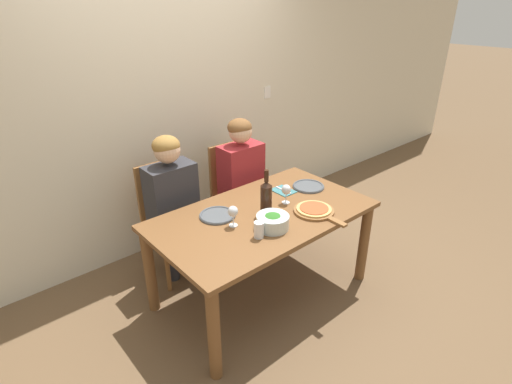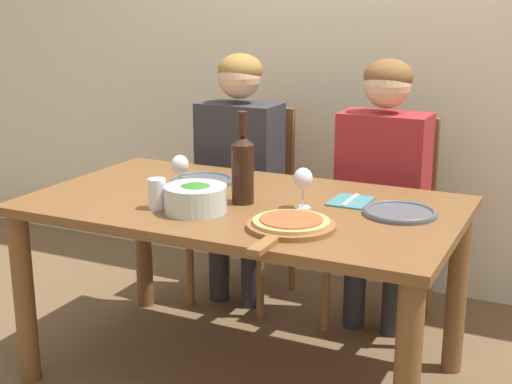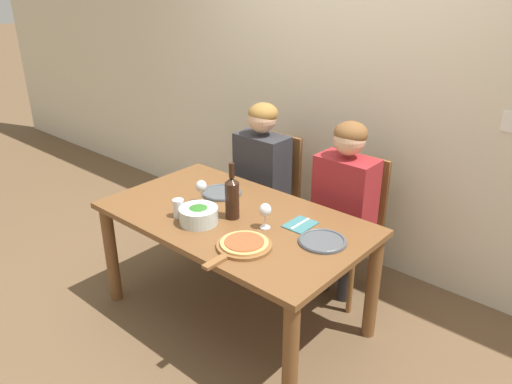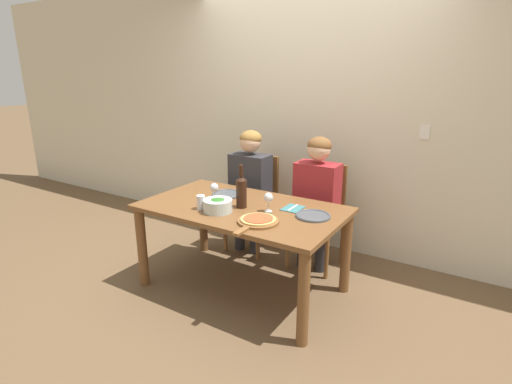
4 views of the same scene
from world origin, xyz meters
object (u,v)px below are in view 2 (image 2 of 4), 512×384
Objects in this scene: person_woman at (238,157)px; water_tumbler at (157,194)px; wine_glass_right at (303,180)px; pizza_on_board at (290,225)px; wine_glass_left at (180,167)px; dinner_plate_left at (202,180)px; fork_on_napkin at (351,201)px; dinner_plate_right at (400,212)px; wine_bottle at (243,167)px; chair_right at (387,215)px; person_man at (382,172)px; broccoli_bowl at (196,198)px; chair_left at (249,197)px.

person_woman reaches higher than water_tumbler.
person_woman is 8.04× the size of wine_glass_right.
wine_glass_left is at bearing 157.41° from pizza_on_board.
dinner_plate_left is 1.44× the size of fork_on_napkin.
dinner_plate_right is (0.93, -0.58, 0.00)m from person_woman.
chair_right is at bearing 67.18° from wine_bottle.
person_man is 8.04× the size of wine_glass_left.
person_man is 0.96m from broccoli_bowl.
wine_glass_right is 1.36× the size of water_tumbler.
fork_on_napkin is (0.02, -0.50, -0.00)m from person_man.
chair_right is at bearing 59.82° from water_tumbler.
chair_right is at bearing 43.81° from dinner_plate_left.
fork_on_napkin is (0.60, 0.38, -0.05)m from water_tumbler.
fork_on_napkin is (0.13, 0.16, -0.10)m from wine_glass_right.
chair_right is at bearing 92.00° from fork_on_napkin.
chair_left is at bearing 96.25° from wine_glass_left.
dinner_plate_left is 1.00× the size of dinner_plate_right.
wine_glass_right is 0.23m from fork_on_napkin.
chair_left is 6.23× the size of wine_glass_left.
wine_bottle is at bearing -173.24° from wine_glass_right.
person_woman is 1.00× the size of person_man.
dinner_plate_left is 0.20m from wine_glass_left.
person_man reaches higher than wine_glass_right.
wine_glass_left is at bearing -83.75° from chair_left.
wine_glass_left is at bearing -128.43° from chair_right.
pizza_on_board is 0.62m from wine_glass_left.
wine_bottle is 0.79× the size of pizza_on_board.
chair_right reaches higher than wine_glass_left.
water_tumbler is at bearing -82.95° from chair_left.
wine_bottle reaches higher than fork_on_napkin.
chair_left reaches higher than pizza_on_board.
dinner_plate_right is at bearing -31.91° from person_woman.
wine_glass_left is at bearing -174.34° from dinner_plate_right.
person_man reaches higher than chair_left.
wine_bottle reaches higher than water_tumbler.
person_man is 8.04× the size of wine_glass_right.
pizza_on_board is at bearing -77.38° from wine_glass_right.
fork_on_napkin is at bearing 79.41° from pizza_on_board.
broccoli_bowl reaches higher than pizza_on_board.
broccoli_bowl is at bearing 9.67° from water_tumbler.
person_man is at bearing 37.80° from dinner_plate_left.
dinner_plate_left and dinner_plate_right have the same top height.
dinner_plate_left is 1.72× the size of wine_glass_right.
water_tumbler reaches higher than pizza_on_board.
person_man is at bearing 56.70° from water_tumbler.
chair_left is at bearing 180.00° from chair_right.
person_woman reaches higher than fork_on_napkin.
fork_on_napkin is (0.07, 0.40, -0.01)m from pizza_on_board.
person_man is at bearing -9.25° from chair_left.
wine_glass_left is at bearing -132.93° from person_man.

